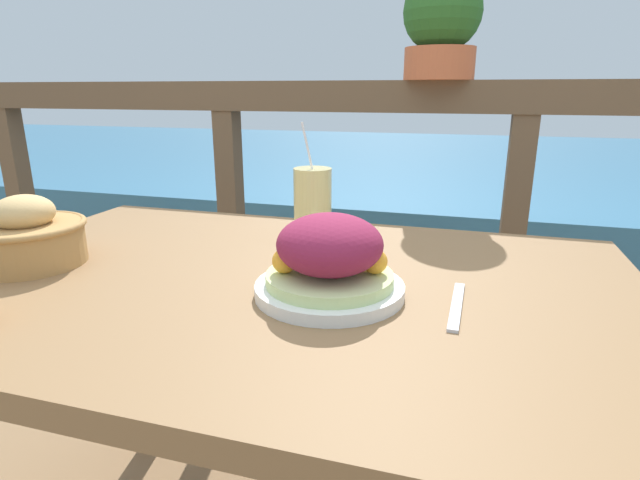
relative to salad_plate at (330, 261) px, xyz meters
The scene contains 8 objects.
patio_table 0.20m from the salad_plate, 156.27° to the left, with size 1.26×0.83×0.75m.
railing_fence 0.80m from the salad_plate, 98.14° to the left, with size 2.80×0.08×1.10m.
sea_backdrop 3.34m from the salad_plate, 91.98° to the left, with size 12.00×4.00×0.58m.
salad_plate is the anchor object (origin of this frame).
drink_glass 0.33m from the salad_plate, 111.86° to the left, with size 0.08×0.08×0.25m.
bread_basket 0.58m from the salad_plate, behind, with size 0.21×0.21×0.13m.
potted_plant 0.91m from the salad_plate, 82.94° to the left, with size 0.21×0.21×0.29m.
fork 0.21m from the salad_plate, ahead, with size 0.02×0.18×0.00m.
Camera 1 is at (0.31, -0.77, 1.07)m, focal length 28.00 mm.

